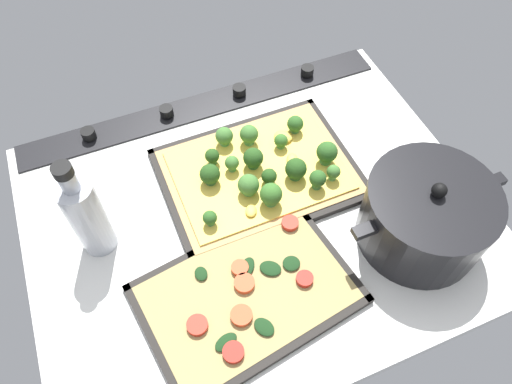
# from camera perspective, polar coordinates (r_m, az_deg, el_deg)

# --- Properties ---
(ground_plane) EXTENTS (0.80, 0.65, 0.03)m
(ground_plane) POSITION_cam_1_polar(r_m,az_deg,el_deg) (0.89, 0.03, -3.03)
(ground_plane) COLOR silver
(stove_control_panel) EXTENTS (0.77, 0.07, 0.03)m
(stove_control_panel) POSITION_cam_1_polar(r_m,az_deg,el_deg) (1.04, -6.16, 10.24)
(stove_control_panel) COLOR black
(stove_control_panel) RESTS_ON ground_plane
(baking_tray_front) EXTENTS (0.36, 0.27, 0.01)m
(baking_tray_front) POSITION_cam_1_polar(r_m,az_deg,el_deg) (0.92, 0.30, 2.08)
(baking_tray_front) COLOR black
(baking_tray_front) RESTS_ON ground_plane
(broccoli_pizza) EXTENTS (0.34, 0.25, 0.06)m
(broccoli_pizza) POSITION_cam_1_polar(r_m,az_deg,el_deg) (0.90, 0.69, 2.76)
(broccoli_pizza) COLOR tan
(broccoli_pizza) RESTS_ON baking_tray_front
(baking_tray_back) EXTENTS (0.37, 0.28, 0.01)m
(baking_tray_back) POSITION_cam_1_polar(r_m,az_deg,el_deg) (0.80, -1.04, -12.03)
(baking_tray_back) COLOR black
(baking_tray_back) RESTS_ON ground_plane
(veggie_pizza_back) EXTENTS (0.34, 0.25, 0.02)m
(veggie_pizza_back) POSITION_cam_1_polar(r_m,az_deg,el_deg) (0.79, -1.00, -11.87)
(veggie_pizza_back) COLOR tan
(veggie_pizza_back) RESTS_ON baking_tray_back
(cooking_pot) EXTENTS (0.28, 0.21, 0.15)m
(cooking_pot) POSITION_cam_1_polar(r_m,az_deg,el_deg) (0.84, 19.35, -2.68)
(cooking_pot) COLOR black
(cooking_pot) RESTS_ON ground_plane
(oil_bottle) EXTENTS (0.06, 0.06, 0.21)m
(oil_bottle) POSITION_cam_1_polar(r_m,az_deg,el_deg) (0.81, -19.35, -2.59)
(oil_bottle) COLOR #B7BCC6
(oil_bottle) RESTS_ON ground_plane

